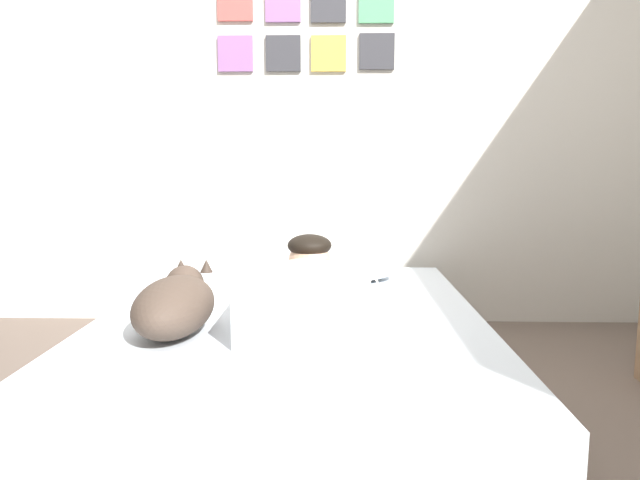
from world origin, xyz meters
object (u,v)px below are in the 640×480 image
object	(u,v)px
bed	(293,356)
person_lying	(305,288)
coffee_cup	(362,282)
cell_phone	(345,303)
dog	(176,303)
pillow	(346,269)

from	to	relation	value
bed	person_lying	xyz separation A→B (m)	(0.05, -0.01, 0.28)
bed	coffee_cup	world-z (taller)	coffee_cup
person_lying	cell_phone	world-z (taller)	person_lying
bed	cell_phone	size ratio (longest dim) A/B	14.62
dog	bed	bearing A→B (deg)	33.85
pillow	cell_phone	world-z (taller)	pillow
coffee_cup	dog	bearing A→B (deg)	-135.53
dog	coffee_cup	xyz separation A→B (m)	(0.68, 0.67, -0.07)
pillow	coffee_cup	size ratio (longest dim) A/B	4.16
pillow	person_lying	distance (m)	0.67
bed	pillow	world-z (taller)	pillow
bed	person_lying	bearing A→B (deg)	-13.44
bed	dog	size ratio (longest dim) A/B	3.56
cell_phone	pillow	bearing A→B (deg)	88.91
pillow	cell_phone	xyz separation A→B (m)	(-0.01, -0.49, -0.05)
bed	coffee_cup	size ratio (longest dim) A/B	16.38
coffee_cup	bed	bearing A→B (deg)	-125.55
person_lying	coffee_cup	world-z (taller)	person_lying
bed	person_lying	distance (m)	0.29
pillow	coffee_cup	bearing A→B (deg)	-73.18
bed	pillow	xyz separation A→B (m)	(0.22, 0.64, 0.23)
person_lying	cell_phone	bearing A→B (deg)	44.99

